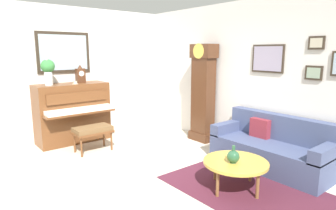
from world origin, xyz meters
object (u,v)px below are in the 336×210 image
Objects in this scene: piano_bench at (93,131)px; couch at (272,148)px; teacup at (75,83)px; coffee_table at (236,163)px; mantel_clock at (80,75)px; green_jug at (233,156)px; grandfather_clock at (203,95)px; flower_vase at (48,69)px; piano at (73,113)px.

couch reaches higher than piano_bench.
couch is at bearing 30.95° from teacup.
teacup is at bearing -165.60° from coffee_table.
mantel_clock is (-0.84, 0.16, 0.99)m from piano_bench.
piano_bench is 2.79m from coffee_table.
teacup is (0.12, -0.17, -0.15)m from mantel_clock.
couch is 1.18m from green_jug.
piano_bench is at bearing -163.51° from green_jug.
teacup is 3.56m from green_jug.
mantel_clock is 1.58× the size of green_jug.
grandfather_clock reaches higher than piano_bench.
green_jug is at bearing 16.49° from piano_bench.
coffee_table is (1.85, -1.26, -0.59)m from grandfather_clock.
grandfather_clock is at bearing 69.31° from piano_bench.
flower_vase is (-0.00, -0.64, 0.14)m from mantel_clock.
grandfather_clock is 8.46× the size of green_jug.
flower_vase reaches higher than mantel_clock.
piano_bench is 2.92× the size of green_jug.
coffee_table is at bearing 14.52° from piano.
coffee_table is 3.92m from flower_vase.
green_jug is at bearing 10.13° from mantel_clock.
piano_bench is at bearing -110.69° from grandfather_clock.
piano is 2.74m from grandfather_clock.
flower_vase reaches higher than green_jug.
flower_vase reaches higher than teacup.
couch is (1.74, -0.17, -0.65)m from grandfather_clock.
teacup reaches higher than piano_bench.
piano is 12.41× the size of teacup.
grandfather_clock is 2.59m from mantel_clock.
piano is 3.61m from green_jug.
teacup reaches higher than green_jug.
teacup is at bearing -149.05° from couch.
piano_bench is 0.37× the size of couch.
grandfather_clock reaches higher than mantel_clock.
piano is 3.79× the size of mantel_clock.
piano is 1.02m from flower_vase.
mantel_clock reaches higher than teacup.
grandfather_clock is at bearing 50.07° from mantel_clock.
piano_bench is at bearing 29.69° from flower_vase.
mantel_clock is at bearing 89.31° from piano.
couch is 16.38× the size of teacup.
green_jug is at bearing 19.88° from flower_vase.
piano_bench is at bearing -11.02° from mantel_clock.
green_jug is (1.87, -1.33, -0.48)m from grandfather_clock.
piano is at bearing -165.48° from coffee_table.
couch is at bearing 96.02° from green_jug.
flower_vase reaches higher than piano_bench.
flower_vase is at bearing -104.40° from teacup.
teacup is (-3.37, -0.87, 0.88)m from coffee_table.
piano is at bearing -149.49° from couch.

